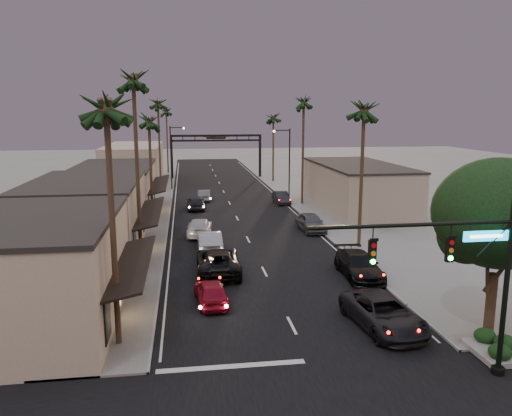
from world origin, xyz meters
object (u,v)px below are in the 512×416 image
object	(u,v)px
arch	(216,145)
palm_ra	(364,105)
oncoming_red	(211,292)
traffic_signal	(465,260)
curbside_near	(383,313)
streetlight_left	(173,152)
palm_lb	(133,75)
palm_ld	(158,101)
streetlight_right	(287,159)
curbside_black	(359,265)
corner_tree	(501,218)
palm_la	(106,99)
oncoming_pickup	(218,261)
oncoming_silver	(210,241)
palm_rb	(304,99)
palm_far	(166,109)
palm_lc	(149,117)
palm_rc	(273,115)

from	to	relation	value
arch	palm_ra	distance (m)	47.17
palm_ra	oncoming_red	distance (m)	19.50
traffic_signal	curbside_near	xyz separation A→B (m)	(-1.14, 5.04, -4.27)
streetlight_left	palm_lb	world-z (taller)	palm_lb
arch	palm_lb	distance (m)	49.39
palm_ld	palm_ra	world-z (taller)	palm_ld
traffic_signal	oncoming_red	size ratio (longest dim) A/B	2.02
streetlight_right	palm_ra	world-z (taller)	palm_ra
streetlight_right	curbside_black	size ratio (longest dim) A/B	1.60
traffic_signal	corner_tree	xyz separation A→B (m)	(3.79, 3.45, 0.90)
palm_la	curbside_near	bearing A→B (deg)	0.19
traffic_signal	oncoming_red	world-z (taller)	traffic_signal
corner_tree	oncoming_pickup	world-z (taller)	corner_tree
oncoming_silver	palm_rb	bearing A→B (deg)	-122.46
oncoming_red	curbside_black	world-z (taller)	curbside_black
palm_far	oncoming_red	distance (m)	65.38
oncoming_pickup	curbside_near	distance (m)	12.74
palm_lc	curbside_near	distance (m)	31.51
streetlight_left	palm_la	distance (m)	49.41
corner_tree	palm_rc	world-z (taller)	palm_rc
streetlight_right	oncoming_pickup	size ratio (longest dim) A/B	1.44
streetlight_left	oncoming_red	xyz separation A→B (m)	(2.95, -44.35, -4.61)
traffic_signal	streetlight_left	distance (m)	55.45
palm_rb	arch	bearing A→B (deg)	108.30
palm_lc	streetlight_right	bearing A→B (deg)	30.11
palm_lb	curbside_black	bearing A→B (deg)	-18.83
palm_ld	curbside_black	size ratio (longest dim) A/B	2.53
palm_ra	arch	bearing A→B (deg)	100.59
curbside_near	palm_lc	bearing A→B (deg)	109.71
corner_tree	palm_far	size ratio (longest dim) A/B	0.67
palm_lc	palm_ra	world-z (taller)	palm_ra
oncoming_red	curbside_near	xyz separation A→B (m)	(8.51, -4.61, 0.09)
streetlight_right	oncoming_silver	world-z (taller)	streetlight_right
palm_ra	oncoming_silver	bearing A→B (deg)	176.91
arch	palm_lb	world-z (taller)	palm_lb
palm_la	oncoming_pickup	distance (m)	15.62
palm_rc	palm_lc	bearing A→B (deg)	-121.56
curbside_near	curbside_black	xyz separation A→B (m)	(1.54, 7.95, 0.00)
streetlight_left	curbside_black	world-z (taller)	streetlight_left
palm_ra	palm_far	size ratio (longest dim) A/B	1.00
arch	palm_lc	world-z (taller)	palm_lc
palm_la	streetlight_left	bearing A→B (deg)	88.04
palm_ld	palm_rb	distance (m)	20.42
streetlight_right	traffic_signal	bearing A→B (deg)	-91.72
palm_lb	palm_ra	world-z (taller)	palm_lb
palm_lc	palm_far	distance (m)	42.01
curbside_near	streetlight_right	bearing A→B (deg)	79.94
palm_far	oncoming_silver	bearing A→B (deg)	-84.86
palm_lb	oncoming_red	distance (m)	15.86
palm_ld	curbside_near	bearing A→B (deg)	-74.04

